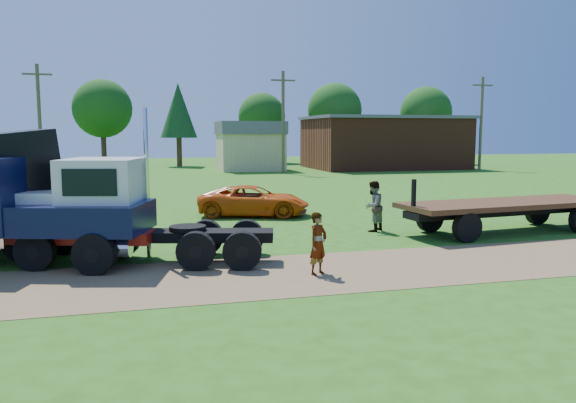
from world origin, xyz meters
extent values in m
plane|color=#275713|center=(0.00, 0.00, 0.00)|extent=(140.00, 140.00, 0.00)
cube|color=brown|center=(0.00, 0.00, 0.01)|extent=(120.00, 4.20, 0.01)
cube|color=black|center=(-6.32, 2.34, 0.75)|extent=(7.02, 2.58, 0.28)
cylinder|color=black|center=(-9.20, 2.04, 0.51)|extent=(1.08, 0.57, 1.03)
cylinder|color=black|center=(-9.20, 2.04, 0.51)|extent=(0.43, 0.42, 0.36)
cylinder|color=black|center=(-8.71, 3.98, 0.51)|extent=(1.08, 0.57, 1.03)
cylinder|color=black|center=(-8.71, 3.98, 0.51)|extent=(0.43, 0.42, 0.36)
cylinder|color=black|center=(-5.12, 1.00, 0.51)|extent=(1.08, 0.57, 1.03)
cylinder|color=black|center=(-5.12, 1.00, 0.51)|extent=(0.43, 0.42, 0.36)
cylinder|color=black|center=(-4.63, 2.94, 0.51)|extent=(1.08, 0.57, 1.03)
cylinder|color=black|center=(-4.63, 2.94, 0.51)|extent=(0.43, 0.42, 0.36)
cylinder|color=black|center=(-3.94, 0.70, 0.51)|extent=(1.08, 0.57, 1.03)
cylinder|color=black|center=(-3.94, 0.70, 0.51)|extent=(0.43, 0.42, 0.36)
cylinder|color=black|center=(-3.45, 2.64, 0.51)|extent=(1.08, 0.57, 1.03)
cylinder|color=black|center=(-3.45, 2.64, 0.51)|extent=(0.43, 0.42, 0.36)
cube|color=silver|center=(-8.91, 2.99, 1.45)|extent=(2.02, 1.95, 1.12)
cube|color=silver|center=(-9.72, 3.20, 1.40)|extent=(0.42, 1.38, 0.94)
cube|color=silver|center=(-9.77, 3.21, 0.75)|extent=(0.66, 2.12, 0.28)
cube|color=silver|center=(-7.46, 2.63, 1.92)|extent=(2.45, 2.66, 1.96)
cube|color=black|center=(-8.39, 2.86, 2.34)|extent=(0.50, 1.82, 0.79)
cube|color=black|center=(-7.73, 1.53, 2.34)|extent=(1.37, 0.38, 0.70)
cube|color=black|center=(-7.18, 3.72, 2.34)|extent=(1.37, 0.38, 0.70)
cube|color=silver|center=(-9.20, 2.04, 1.12)|extent=(1.19, 0.68, 0.09)
cube|color=silver|center=(-8.71, 3.98, 1.12)|extent=(1.19, 0.68, 0.09)
cylinder|color=silver|center=(-7.40, 1.50, 0.65)|extent=(1.41, 0.87, 0.56)
cylinder|color=silver|center=(-6.29, 2.86, 2.15)|extent=(0.16, 0.16, 4.30)
cylinder|color=black|center=(-5.24, 2.07, 0.96)|extent=(1.25, 1.25, 0.11)
cylinder|color=black|center=(-9.65, 3.12, 0.59)|extent=(1.24, 0.79, 1.18)
cylinder|color=black|center=(-9.65, 3.12, 0.59)|extent=(0.53, 0.52, 0.41)
cylinder|color=black|center=(-10.48, 5.21, 0.59)|extent=(1.24, 0.79, 1.18)
cylinder|color=black|center=(-10.48, 5.21, 0.59)|extent=(0.53, 0.52, 0.41)
cube|color=maroon|center=(-9.53, 2.84, 0.79)|extent=(6.88, 2.96, 0.30)
cylinder|color=black|center=(-7.66, 1.19, 0.54)|extent=(1.14, 0.65, 1.08)
cylinder|color=black|center=(-7.66, 1.19, 0.54)|extent=(0.47, 0.46, 0.38)
cylinder|color=black|center=(-7.06, 3.16, 0.54)|extent=(1.14, 0.65, 1.08)
cylinder|color=black|center=(-7.06, 3.16, 0.54)|extent=(0.47, 0.46, 0.38)
cube|color=black|center=(-8.02, 2.38, 1.33)|extent=(3.96, 3.17, 0.79)
imported|color=#CE4D09|center=(-1.70, 10.21, 0.66)|extent=(5.21, 3.54, 1.33)
cube|color=#391D12|center=(6.31, 3.81, 1.05)|extent=(8.22, 3.16, 0.18)
cube|color=black|center=(6.31, 3.81, 0.80)|extent=(8.09, 1.76, 0.25)
cylinder|color=black|center=(3.91, 2.53, 0.50)|extent=(1.03, 0.39, 1.00)
cylinder|color=black|center=(3.71, 4.62, 0.50)|extent=(1.03, 0.39, 1.00)
cylinder|color=black|center=(8.71, 5.10, 0.50)|extent=(1.03, 0.39, 1.00)
cube|color=black|center=(2.41, 3.44, 1.56)|extent=(0.13, 0.13, 1.00)
imported|color=#999999|center=(-2.16, -0.24, 0.80)|extent=(0.70, 0.64, 1.60)
imported|color=#999999|center=(1.76, 5.30, 0.93)|extent=(1.14, 1.11, 1.85)
cube|color=maroon|center=(18.00, 40.00, 2.50)|extent=(15.00, 10.00, 5.00)
cube|color=#57575C|center=(18.00, 40.00, 5.15)|extent=(15.40, 10.40, 0.30)
cube|color=tan|center=(4.00, 40.00, 1.80)|extent=(6.00, 5.00, 3.60)
cube|color=#57575C|center=(4.00, 40.00, 4.10)|extent=(6.20, 5.40, 1.20)
cylinder|color=#4A402A|center=(-14.00, 35.00, 4.50)|extent=(0.28, 0.28, 9.00)
cube|color=#4A402A|center=(-14.00, 35.00, 8.20)|extent=(2.20, 0.14, 0.14)
cylinder|color=#4A402A|center=(6.00, 35.00, 4.50)|extent=(0.28, 0.28, 9.00)
cube|color=#4A402A|center=(6.00, 35.00, 8.20)|extent=(2.20, 0.14, 0.14)
cylinder|color=#4A402A|center=(26.00, 35.00, 4.50)|extent=(0.28, 0.28, 9.00)
cube|color=#4A402A|center=(26.00, 35.00, 8.20)|extent=(2.20, 0.14, 0.14)
cylinder|color=#332115|center=(-10.13, 51.40, 1.68)|extent=(0.56, 0.56, 3.37)
sphere|color=#174511|center=(-10.13, 51.40, 6.26)|extent=(6.35, 6.35, 6.35)
cylinder|color=#332115|center=(-2.18, 48.43, 1.57)|extent=(0.56, 0.56, 3.14)
cone|color=#10371B|center=(-2.18, 48.43, 6.01)|extent=(3.95, 3.95, 5.83)
cylinder|color=#332115|center=(8.11, 53.61, 1.51)|extent=(0.56, 0.56, 3.02)
sphere|color=#174511|center=(8.11, 53.61, 5.62)|extent=(5.70, 5.70, 5.70)
cylinder|color=#332115|center=(16.09, 49.75, 1.69)|extent=(0.56, 0.56, 3.38)
sphere|color=#174511|center=(16.09, 49.75, 6.28)|extent=(6.37, 6.37, 6.37)
cylinder|color=#332115|center=(26.94, 47.76, 1.63)|extent=(0.56, 0.56, 3.25)
sphere|color=#174511|center=(26.94, 47.76, 6.04)|extent=(6.14, 6.14, 6.14)
camera|label=1|loc=(-6.51, -13.58, 3.59)|focal=35.00mm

